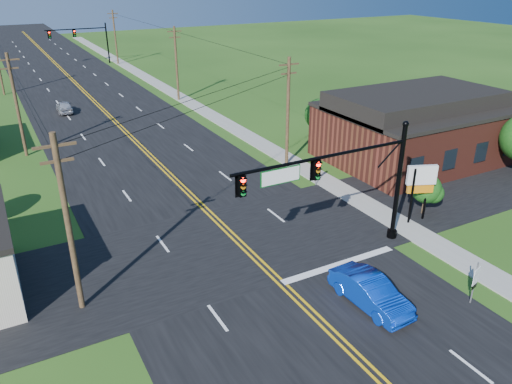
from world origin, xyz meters
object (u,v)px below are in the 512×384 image
signal_mast_far (81,38)px  stop_sign (317,167)px  blue_car (370,292)px  route_sign (475,280)px  signal_mast_main (339,180)px

signal_mast_far → stop_sign: bearing=-85.5°
blue_car → signal_mast_far: bearing=86.1°
route_sign → stop_sign: (1.76, 15.96, 0.14)m
signal_mast_far → route_sign: size_ratio=4.62×
blue_car → route_sign: (4.56, -2.31, 0.62)m
signal_mast_main → route_sign: (3.25, -6.98, -3.36)m
signal_mast_main → route_sign: signal_mast_main is taller
route_sign → signal_mast_main: bearing=99.7°
blue_car → route_sign: route_sign is taller
signal_mast_main → stop_sign: bearing=60.8°
signal_mast_far → blue_car: bearing=-91.0°
signal_mast_main → route_sign: bearing=-65.0°
signal_mast_far → route_sign: (3.15, -78.98, -3.16)m
blue_car → route_sign: 5.14m
signal_mast_main → signal_mast_far: size_ratio=1.03×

